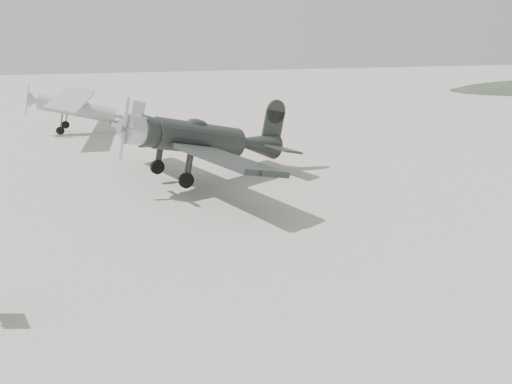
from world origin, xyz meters
TOP-DOWN VIEW (x-y plane):
  - ground at (0.00, 0.00)m, footprint 160.00×160.00m
  - lowwing_monoplane at (0.36, 9.23)m, footprint 10.23×13.35m
  - highwing_monoplane at (-6.91, 24.23)m, footprint 8.54×12.03m

SIDE VIEW (x-z plane):
  - ground at x=0.00m, z-range 0.00..0.00m
  - highwing_monoplane at x=-6.91m, z-range 0.43..3.85m
  - lowwing_monoplane at x=0.36m, z-range 0.13..4.53m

